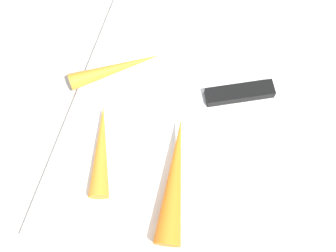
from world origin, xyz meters
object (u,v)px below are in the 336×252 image
Objects in this scene: carrot_medium at (117,68)px; carrot_longest at (174,178)px; cutting_board at (168,128)px; carrot_shortest at (101,149)px; knife at (230,95)px.

carrot_longest is at bearing -82.84° from carrot_medium.
carrot_longest is (-0.07, -0.03, 0.02)m from cutting_board.
carrot_shortest reaches higher than carrot_medium.
knife is at bearing -46.92° from cutting_board.
carrot_shortest is at bearing 128.91° from cutting_board.
carrot_medium is at bearing 33.27° from carrot_longest.
carrot_shortest is (-0.11, -0.02, 0.00)m from carrot_medium.
carrot_shortest is at bearing 73.85° from carrot_longest.
knife is at bearing -25.79° from carrot_longest.
carrot_longest is at bearing 48.41° from knife.
carrot_shortest is (-0.12, 0.14, 0.01)m from knife.
carrot_medium is 0.82× the size of carrot_longest.
carrot_shortest is 0.77× the size of carrot_longest.
carrot_longest is (-0.01, -0.10, 0.00)m from carrot_shortest.
carrot_longest is at bearing -158.55° from cutting_board.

